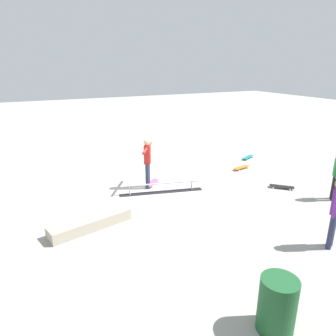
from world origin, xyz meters
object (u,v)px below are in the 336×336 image
Objects in this scene: skateboard_main at (152,183)px; loose_skateboard_black at (282,186)px; loose_skateboard_teal at (248,157)px; skater_main at (147,160)px; grind_rail at (161,188)px; trash_bin at (277,305)px; skate_ledge at (91,223)px; loose_skateboard_orange at (241,167)px; bystander_purple_shirt at (336,210)px; bystander_green_shirt at (336,173)px.

loose_skateboard_black is at bearing -76.53° from skateboard_main.
loose_skateboard_teal and loose_skateboard_black have the same top height.
skater_main is 2.41× the size of skateboard_main.
trash_bin is at bearing 96.76° from grind_rail.
trash_bin is (5.81, 7.67, 0.40)m from loose_skateboard_teal.
skateboard_main is at bearing -13.33° from loose_skateboard_teal.
skate_ledge is 2.64× the size of loose_skateboard_orange.
skate_ledge is 2.68× the size of loose_skateboard_teal.
trash_bin is at bearing 112.93° from skate_ledge.
grind_rail reaches higher than loose_skateboard_orange.
skater_main is 5.55m from loose_skateboard_teal.
skateboard_main is 0.76× the size of trash_bin.
loose_skateboard_black is (-3.83, 2.26, 0.00)m from skateboard_main.
loose_skateboard_orange is (-3.90, -0.75, -0.07)m from grind_rail.
loose_skateboard_orange is (-4.14, -0.18, -0.93)m from skater_main.
bystander_purple_shirt reaches higher than skateboard_main.
trash_bin is (-1.91, 4.52, 0.32)m from skate_ledge.
trash_bin is at bearing 163.61° from bystander_green_shirt.
skate_ledge is 6.85m from loose_skateboard_orange.
loose_skateboard_teal is at bearing -44.69° from skater_main.
bystander_green_shirt is 0.91× the size of bystander_purple_shirt.
skate_ledge is 3.06× the size of loose_skateboard_black.
skater_main reaches higher than skateboard_main.
skateboard_main and loose_skateboard_orange have the same top height.
bystander_purple_shirt is at bearing 40.66° from loose_skateboard_teal.
loose_skateboard_black is at bearing 72.56° from bystander_green_shirt.
skateboard_main is 0.88× the size of loose_skateboard_teal.
grind_rail is 3.33× the size of loose_skateboard_orange.
skater_main is 1.13× the size of bystander_green_shirt.
bystander_purple_shirt reaches higher than grind_rail.
loose_skateboard_black is (-4.07, 2.06, -0.93)m from skater_main.
grind_rail is at bearing -5.36° from loose_skateboard_teal.
skate_ledge is at bearing 172.81° from skateboard_main.
skater_main reaches higher than bystander_purple_shirt.
loose_skateboard_black and loose_skateboard_orange have the same top height.
loose_skateboard_black is (1.27, 3.29, 0.00)m from loose_skateboard_teal.
skater_main reaches higher than skate_ledge.
skateboard_main is 4.44m from loose_skateboard_black.
skate_ledge is 8.34m from loose_skateboard_teal.
loose_skateboard_teal is 1.14× the size of loose_skateboard_black.
skateboard_main is 3.90m from loose_skateboard_orange.
loose_skateboard_black is at bearing -136.01° from trash_bin.
skate_ledge is 7.39m from bystander_green_shirt.
grind_rail is at bearing -124.53° from skater_main.
bystander_green_shirt is 6.10m from trash_bin.
grind_rail is 3.97m from loose_skateboard_orange.
loose_skateboard_orange is (-0.07, -2.24, 0.00)m from loose_skateboard_black.
skateboard_main is 5.89m from bystander_purple_shirt.
trash_bin reaches higher than grind_rail.
grind_rail is 3.86× the size of loose_skateboard_black.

